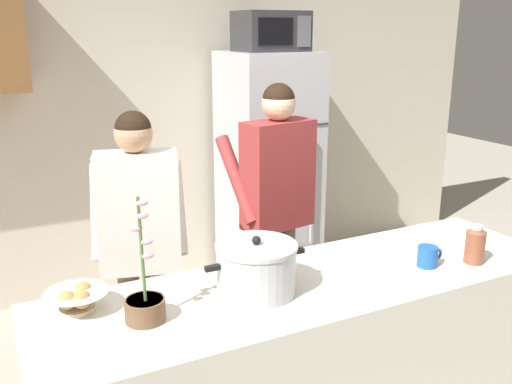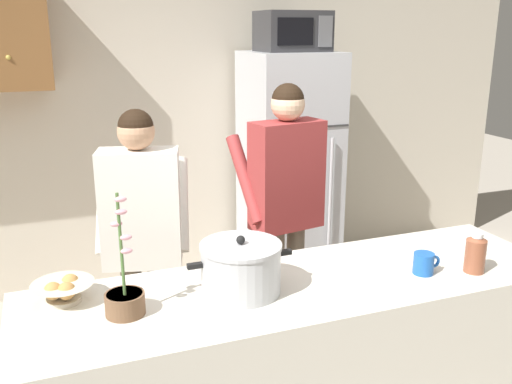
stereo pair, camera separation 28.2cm
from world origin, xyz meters
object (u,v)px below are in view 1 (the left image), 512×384
at_px(microwave, 271,31).
at_px(person_near_pot, 139,229).
at_px(coffee_mug, 428,256).
at_px(potted_orchid, 145,303).
at_px(bottle_near_edge, 475,244).
at_px(person_by_sink, 277,189).
at_px(refrigerator, 269,171).
at_px(cooking_pot, 256,268).
at_px(bread_bowl, 77,299).

relative_size(microwave, person_near_pot, 0.30).
relative_size(coffee_mug, potted_orchid, 0.28).
xyz_separation_m(bottle_near_edge, potted_orchid, (-1.50, 0.16, -0.02)).
bearing_deg(person_by_sink, person_near_pot, -170.27).
relative_size(refrigerator, cooking_pot, 4.05).
height_order(bread_bowl, potted_orchid, potted_orchid).
height_order(person_by_sink, potted_orchid, person_by_sink).
distance_m(person_by_sink, potted_orchid, 1.45).
bearing_deg(cooking_pot, coffee_mug, -8.42).
relative_size(microwave, cooking_pot, 1.08).
bearing_deg(refrigerator, bottle_near_edge, -90.31).
height_order(refrigerator, cooking_pot, refrigerator).
bearing_deg(cooking_pot, potted_orchid, -177.18).
bearing_deg(cooking_pot, refrigerator, 60.52).
relative_size(microwave, bread_bowl, 1.96).
xyz_separation_m(refrigerator, person_near_pot, (-1.30, -1.05, 0.08)).
distance_m(refrigerator, coffee_mug, 1.97).
height_order(microwave, bread_bowl, microwave).
distance_m(coffee_mug, potted_orchid, 1.28).
bearing_deg(microwave, bread_bowl, -136.11).
height_order(cooking_pot, potted_orchid, potted_orchid).
bearing_deg(refrigerator, coffee_mug, -96.70).
relative_size(coffee_mug, bottle_near_edge, 0.72).
height_order(refrigerator, microwave, microwave).
distance_m(coffee_mug, bread_bowl, 1.52).
distance_m(microwave, potted_orchid, 2.56).
bearing_deg(coffee_mug, bottle_near_edge, -16.27).
bearing_deg(person_near_pot, potted_orchid, -104.17).
bearing_deg(person_by_sink, bottle_near_edge, -69.69).
xyz_separation_m(microwave, person_near_pot, (-1.30, -1.03, -0.96)).
height_order(person_near_pot, person_by_sink, person_by_sink).
distance_m(person_near_pot, cooking_pot, 0.83).
bearing_deg(cooking_pot, person_near_pot, 108.57).
xyz_separation_m(microwave, bread_bowl, (-1.72, -1.66, -0.97)).
height_order(person_by_sink, cooking_pot, person_by_sink).
distance_m(refrigerator, bottle_near_edge, 2.03).
height_order(person_near_pot, cooking_pot, person_near_pot).
xyz_separation_m(person_by_sink, bottle_near_edge, (0.42, -1.12, -0.03)).
xyz_separation_m(refrigerator, potted_orchid, (-1.51, -1.86, 0.09)).
xyz_separation_m(bread_bowl, bottle_near_edge, (1.71, -0.34, 0.04)).
distance_m(microwave, bread_bowl, 2.58).
height_order(microwave, person_by_sink, microwave).
bearing_deg(bread_bowl, potted_orchid, -40.67).
bearing_deg(coffee_mug, person_by_sink, 100.51).
bearing_deg(cooking_pot, bottle_near_edge, -10.13).
relative_size(coffee_mug, bread_bowl, 0.54).
distance_m(refrigerator, potted_orchid, 2.40).
distance_m(microwave, cooking_pot, 2.28).
bearing_deg(bread_bowl, microwave, 43.89).
bearing_deg(microwave, person_by_sink, -115.93).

